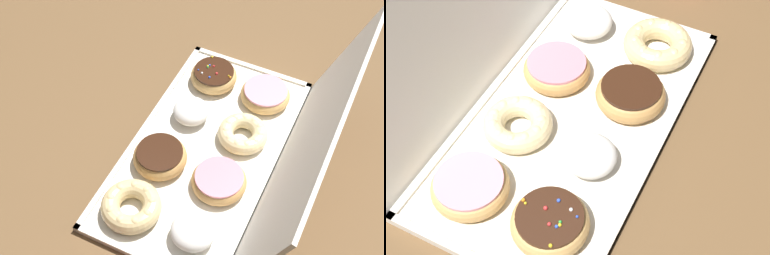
% 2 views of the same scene
% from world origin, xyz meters
% --- Properties ---
extents(ground_plane, '(3.00, 3.00, 0.00)m').
position_xyz_m(ground_plane, '(0.00, 0.00, 0.00)').
color(ground_plane, brown).
extents(donut_box, '(0.57, 0.31, 0.01)m').
position_xyz_m(donut_box, '(0.00, 0.00, 0.01)').
color(donut_box, silver).
rests_on(donut_box, ground).
extents(box_lid_open, '(0.57, 0.11, 0.29)m').
position_xyz_m(box_lid_open, '(0.00, 0.21, 0.15)').
color(box_lid_open, silver).
rests_on(box_lid_open, ground).
extents(sprinkle_donut_0, '(0.11, 0.11, 0.04)m').
position_xyz_m(sprinkle_donut_0, '(-0.20, -0.07, 0.03)').
color(sprinkle_donut_0, tan).
rests_on(sprinkle_donut_0, donut_box).
extents(powdered_filled_donut_1, '(0.08, 0.08, 0.04)m').
position_xyz_m(powdered_filled_donut_1, '(-0.07, -0.07, 0.03)').
color(powdered_filled_donut_1, white).
rests_on(powdered_filled_donut_1, donut_box).
extents(chocolate_frosted_donut_2, '(0.12, 0.12, 0.04)m').
position_xyz_m(chocolate_frosted_donut_2, '(0.07, -0.07, 0.03)').
color(chocolate_frosted_donut_2, tan).
rests_on(chocolate_frosted_donut_2, donut_box).
extents(cruller_donut_3, '(0.12, 0.12, 0.04)m').
position_xyz_m(cruller_donut_3, '(0.20, -0.07, 0.03)').
color(cruller_donut_3, '#EACC8C').
rests_on(cruller_donut_3, donut_box).
extents(pink_frosted_donut_4, '(0.11, 0.11, 0.03)m').
position_xyz_m(pink_frosted_donut_4, '(-0.19, 0.07, 0.03)').
color(pink_frosted_donut_4, tan).
rests_on(pink_frosted_donut_4, donut_box).
extents(cruller_donut_5, '(0.11, 0.11, 0.04)m').
position_xyz_m(cruller_donut_5, '(-0.06, 0.06, 0.03)').
color(cruller_donut_5, beige).
rests_on(cruller_donut_5, donut_box).
extents(pink_frosted_donut_6, '(0.11, 0.11, 0.03)m').
position_xyz_m(pink_frosted_donut_6, '(0.07, 0.06, 0.03)').
color(pink_frosted_donut_6, tan).
rests_on(pink_frosted_donut_6, donut_box).
extents(powdered_filled_donut_7, '(0.09, 0.09, 0.04)m').
position_xyz_m(powdered_filled_donut_7, '(0.20, 0.07, 0.03)').
color(powdered_filled_donut_7, white).
rests_on(powdered_filled_donut_7, donut_box).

